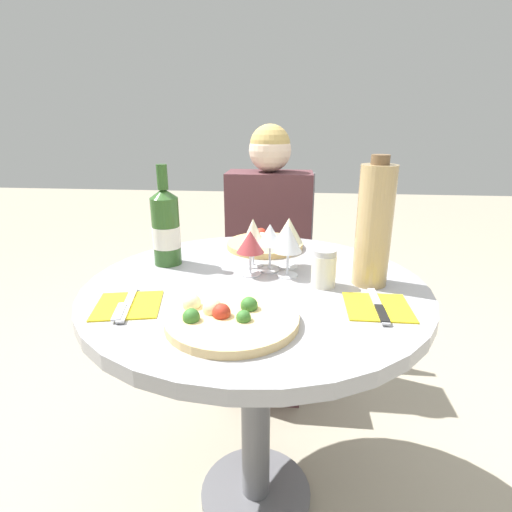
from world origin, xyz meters
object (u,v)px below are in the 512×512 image
at_px(chair_behind_diner, 270,276).
at_px(pizza_large, 229,317).
at_px(wine_bottle, 166,227).
at_px(tall_carafe, 374,226).
at_px(seated_diner, 268,275).
at_px(dining_table, 256,325).

height_order(chair_behind_diner, pizza_large, chair_behind_diner).
distance_m(chair_behind_diner, wine_bottle, 0.87).
bearing_deg(pizza_large, tall_carafe, 37.24).
relative_size(pizza_large, wine_bottle, 0.97).
height_order(seated_diner, pizza_large, seated_diner).
height_order(chair_behind_diner, seated_diner, seated_diner).
bearing_deg(wine_bottle, chair_behind_diner, 69.11).
bearing_deg(seated_diner, pizza_large, 88.72).
bearing_deg(chair_behind_diner, wine_bottle, 69.11).
bearing_deg(seated_diner, wine_bottle, 64.20).
distance_m(pizza_large, wine_bottle, 0.45).
relative_size(dining_table, chair_behind_diner, 0.97).
bearing_deg(chair_behind_diner, dining_table, 90.97).
relative_size(seated_diner, tall_carafe, 3.47).
bearing_deg(wine_bottle, seated_diner, 64.20).
bearing_deg(wine_bottle, pizza_large, -55.31).
height_order(wine_bottle, tall_carafe, tall_carafe).
distance_m(chair_behind_diner, tall_carafe, 0.99).
relative_size(seated_diner, wine_bottle, 3.92).
xyz_separation_m(chair_behind_diner, wine_bottle, (-0.27, -0.71, 0.43)).
bearing_deg(dining_table, seated_diner, 91.18).
xyz_separation_m(pizza_large, wine_bottle, (-0.25, 0.36, 0.10)).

